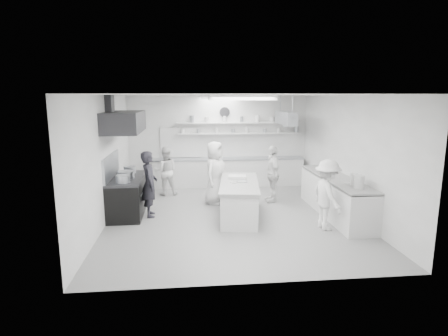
{
  "coord_description": "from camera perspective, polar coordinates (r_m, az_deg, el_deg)",
  "views": [
    {
      "loc": [
        -1.08,
        -8.91,
        2.96
      ],
      "look_at": [
        -0.11,
        0.6,
        1.11
      ],
      "focal_mm": 29.64,
      "sensor_mm": 36.0,
      "label": 1
    }
  ],
  "objects": [
    {
      "name": "ceiling",
      "position": [
        8.97,
        1.11,
        11.28
      ],
      "size": [
        6.0,
        7.0,
        0.02
      ],
      "primitive_type": "cube",
      "color": "white",
      "rests_on": "wall_back"
    },
    {
      "name": "cook_island_right",
      "position": [
        10.56,
        7.47,
        -0.91
      ],
      "size": [
        0.42,
        0.95,
        1.61
      ],
      "primitive_type": "imported",
      "rotation": [
        0.0,
        0.0,
        -1.54
      ],
      "color": "white",
      "rests_on": "floor"
    },
    {
      "name": "bowl_island_b",
      "position": [
        9.08,
        1.62,
        -2.37
      ],
      "size": [
        0.25,
        0.25,
        0.07
      ],
      "primitive_type": "imported",
      "rotation": [
        0.0,
        0.0,
        -0.18
      ],
      "color": "silver",
      "rests_on": "prep_island"
    },
    {
      "name": "wall_clock",
      "position": [
        12.44,
        0.09,
        8.61
      ],
      "size": [
        0.32,
        0.05,
        0.32
      ],
      "primitive_type": "cylinder",
      "rotation": [
        1.57,
        0.0,
        0.0
      ],
      "color": "silver",
      "rests_on": "wall_back"
    },
    {
      "name": "cook_right",
      "position": [
        8.6,
        15.63,
        -4.02
      ],
      "size": [
        0.71,
        1.09,
        1.59
      ],
      "primitive_type": "imported",
      "rotation": [
        0.0,
        0.0,
        1.69
      ],
      "color": "white",
      "rests_on": "floor"
    },
    {
      "name": "cook_stove",
      "position": [
        9.37,
        -11.44,
        -2.43
      ],
      "size": [
        0.47,
        0.65,
        1.65
      ],
      "primitive_type": "imported",
      "rotation": [
        0.0,
        0.0,
        1.7
      ],
      "color": "#222129",
      "rests_on": "floor"
    },
    {
      "name": "light_fixture_front",
      "position": [
        7.19,
        2.87,
        10.79
      ],
      "size": [
        1.3,
        0.25,
        0.1
      ],
      "primitive_type": "cube",
      "color": "silver",
      "rests_on": "ceiling"
    },
    {
      "name": "exhaust_hood",
      "position": [
        9.45,
        -15.18,
        6.88
      ],
      "size": [
        0.85,
        2.0,
        0.5
      ],
      "primitive_type": "cube",
      "color": "#2C2C30",
      "rests_on": "wall_left"
    },
    {
      "name": "cook_island_left",
      "position": [
        10.28,
        -1.44,
        -0.74
      ],
      "size": [
        0.9,
        1.02,
        1.75
      ],
      "primitive_type": "imported",
      "rotation": [
        0.0,
        0.0,
        1.06
      ],
      "color": "white",
      "rests_on": "floor"
    },
    {
      "name": "stove",
      "position": [
        9.76,
        -14.62,
        -4.31
      ],
      "size": [
        0.8,
        1.8,
        0.9
      ],
      "primitive_type": "cube",
      "color": "black",
      "rests_on": "floor"
    },
    {
      "name": "wall_front",
      "position": [
        5.7,
        5.3,
        -3.92
      ],
      "size": [
        6.0,
        0.04,
        3.0
      ],
      "primitive_type": "cube",
      "color": "white",
      "rests_on": "floor"
    },
    {
      "name": "prep_island",
      "position": [
        9.26,
        2.35,
        -5.0
      ],
      "size": [
        1.15,
        2.35,
        0.83
      ],
      "primitive_type": "cube",
      "rotation": [
        0.0,
        0.0,
        -0.14
      ],
      "color": "silver",
      "rests_on": "floor"
    },
    {
      "name": "bowl_right",
      "position": [
        9.02,
        18.53,
        -2.39
      ],
      "size": [
        0.27,
        0.27,
        0.05
      ],
      "primitive_type": "imported",
      "rotation": [
        0.0,
        0.0,
        0.33
      ],
      "color": "silver",
      "rests_on": "right_counter"
    },
    {
      "name": "bowl_island_a",
      "position": [
        9.18,
        2.83,
        -2.24
      ],
      "size": [
        0.3,
        0.3,
        0.07
      ],
      "primitive_type": "imported",
      "rotation": [
        0.0,
        0.0,
        -0.12
      ],
      "color": "#A5AAB2",
      "rests_on": "prep_island"
    },
    {
      "name": "back_counter",
      "position": [
        12.44,
        0.67,
        -0.64
      ],
      "size": [
        5.0,
        0.6,
        0.92
      ],
      "primitive_type": "cube",
      "color": "silver",
      "rests_on": "floor"
    },
    {
      "name": "pass_through_window",
      "position": [
        12.48,
        -6.8,
        3.93
      ],
      "size": [
        1.3,
        0.04,
        1.0
      ],
      "primitive_type": "cube",
      "color": "black",
      "rests_on": "wall_back"
    },
    {
      "name": "shelf_upper",
      "position": [
        12.43,
        2.44,
        6.98
      ],
      "size": [
        4.2,
        0.26,
        0.04
      ],
      "primitive_type": "cube",
      "color": "silver",
      "rests_on": "wall_back"
    },
    {
      "name": "wall_left",
      "position": [
        9.23,
        -17.76,
        1.33
      ],
      "size": [
        0.04,
        7.0,
        3.0
      ],
      "primitive_type": "cube",
      "color": "white",
      "rests_on": "floor"
    },
    {
      "name": "right_counter",
      "position": [
        9.79,
        16.83,
        -4.25
      ],
      "size": [
        0.74,
        3.3,
        0.94
      ],
      "primitive_type": "cube",
      "color": "silver",
      "rests_on": "floor"
    },
    {
      "name": "shelf_lower",
      "position": [
        12.46,
        2.43,
        5.38
      ],
      "size": [
        4.2,
        0.26,
        0.04
      ],
      "primitive_type": "cube",
      "color": "silver",
      "rests_on": "wall_back"
    },
    {
      "name": "pot_rack",
      "position": [
        11.74,
        9.49,
        7.59
      ],
      "size": [
        0.3,
        1.6,
        0.4
      ],
      "primitive_type": "cube",
      "color": "#A5AAB2",
      "rests_on": "ceiling"
    },
    {
      "name": "light_fixture_rear",
      "position": [
        10.76,
        -0.06,
        10.85
      ],
      "size": [
        1.3,
        0.25,
        0.1
      ],
      "primitive_type": "cube",
      "color": "silver",
      "rests_on": "ceiling"
    },
    {
      "name": "cook_back",
      "position": [
        11.34,
        -9.0,
        -0.49
      ],
      "size": [
        0.74,
        0.59,
        1.47
      ],
      "primitive_type": "imported",
      "rotation": [
        0.0,
        0.0,
        -3.09
      ],
      "color": "white",
      "rests_on": "floor"
    },
    {
      "name": "floor",
      "position": [
        9.45,
        1.05,
        -7.36
      ],
      "size": [
        6.0,
        7.0,
        0.02
      ],
      "primitive_type": "cube",
      "color": "gray",
      "rests_on": "ground"
    },
    {
      "name": "wall_right",
      "position": [
        9.9,
        18.59,
        1.91
      ],
      "size": [
        0.04,
        7.0,
        3.0
      ],
      "primitive_type": "cube",
      "color": "white",
      "rests_on": "floor"
    },
    {
      "name": "wall_back",
      "position": [
        12.54,
        -0.84,
        4.27
      ],
      "size": [
        6.0,
        0.04,
        3.0
      ],
      "primitive_type": "cube",
      "color": "white",
      "rests_on": "floor"
    },
    {
      "name": "stove_pot",
      "position": [
        9.52,
        -14.89,
        -1.15
      ],
      "size": [
        0.41,
        0.41,
        0.23
      ],
      "primitive_type": "cylinder",
      "color": "#A5AAB2",
      "rests_on": "stove"
    }
  ]
}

